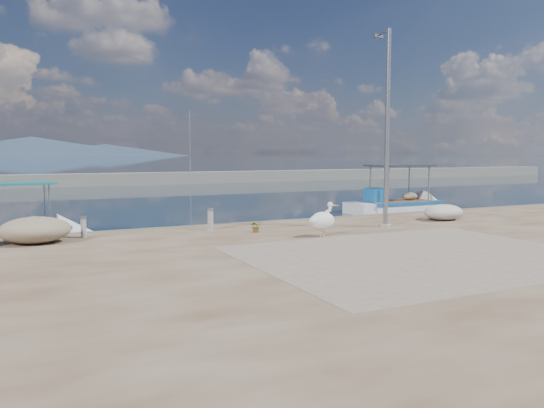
{
  "coord_description": "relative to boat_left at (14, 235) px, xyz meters",
  "views": [
    {
      "loc": [
        -8.43,
        -13.62,
        3.16
      ],
      "look_at": [
        0.0,
        3.8,
        1.3
      ],
      "focal_mm": 35.0,
      "sensor_mm": 36.0,
      "label": 1
    }
  ],
  "objects": [
    {
      "name": "bollard_near",
      "position": [
        6.17,
        -3.88,
        0.74
      ],
      "size": [
        0.26,
        0.26,
        0.79
      ],
      "color": "gray",
      "rests_on": "quay"
    },
    {
      "name": "quay",
      "position": [
        8.6,
        -13.57,
        0.06
      ],
      "size": [
        44.0,
        22.0,
        0.5
      ],
      "primitive_type": "cube",
      "color": "brown",
      "rests_on": "ground"
    },
    {
      "name": "potted_plant",
      "position": [
        7.39,
        -5.02,
        0.52
      ],
      "size": [
        0.4,
        0.35,
        0.42
      ],
      "primitive_type": "imported",
      "rotation": [
        0.0,
        0.0,
        -0.04
      ],
      "color": "#33722D",
      "rests_on": "quay"
    },
    {
      "name": "pelican",
      "position": [
        8.93,
        -6.8,
        0.83
      ],
      "size": [
        1.15,
        0.61,
        1.11
      ],
      "rotation": [
        0.0,
        0.0,
        0.11
      ],
      "color": "tan",
      "rests_on": "quay"
    },
    {
      "name": "ground",
      "position": [
        8.6,
        -7.57,
        -0.19
      ],
      "size": [
        1400.0,
        1400.0,
        0.0
      ],
      "primitive_type": "plane",
      "color": "#162635",
      "rests_on": "ground"
    },
    {
      "name": "lamp_post",
      "position": [
        12.11,
        -5.88,
        3.61
      ],
      "size": [
        0.44,
        0.96,
        7.0
      ],
      "color": "gray",
      "rests_on": "quay"
    },
    {
      "name": "quay_patch",
      "position": [
        9.6,
        -10.57,
        0.31
      ],
      "size": [
        9.0,
        7.0,
        0.01
      ],
      "primitive_type": "cube",
      "color": "gray",
      "rests_on": "quay"
    },
    {
      "name": "net_pile_b",
      "position": [
        0.61,
        -4.17,
        0.7
      ],
      "size": [
        2.03,
        1.58,
        0.79
      ],
      "primitive_type": "ellipsoid",
      "color": "tan",
      "rests_on": "quay"
    },
    {
      "name": "boat_left",
      "position": [
        0.0,
        0.0,
        0.0
      ],
      "size": [
        5.22,
        2.07,
        2.46
      ],
      "rotation": [
        0.0,
        0.0,
        0.08
      ],
      "color": "white",
      "rests_on": "ground"
    },
    {
      "name": "mountains",
      "position": [
        12.99,
        642.43,
        9.32
      ],
      "size": [
        370.0,
        280.0,
        22.0
      ],
      "color": "#28384C",
      "rests_on": "ground"
    },
    {
      "name": "net_pile_d",
      "position": [
        15.47,
        -5.28,
        0.62
      ],
      "size": [
        1.68,
        1.26,
        0.63
      ],
      "primitive_type": "ellipsoid",
      "color": "beige",
      "rests_on": "quay"
    },
    {
      "name": "boat_right",
      "position": [
        18.64,
        1.4,
        0.04
      ],
      "size": [
        6.21,
        2.17,
        2.97
      ],
      "rotation": [
        0.0,
        0.0,
        0.02
      ],
      "color": "white",
      "rests_on": "ground"
    },
    {
      "name": "bollard_far",
      "position": [
        2.02,
        -3.72,
        0.68
      ],
      "size": [
        0.22,
        0.22,
        0.68
      ],
      "color": "gray",
      "rests_on": "quay"
    },
    {
      "name": "breakwater",
      "position": [
        8.59,
        32.43,
        0.41
      ],
      "size": [
        120.0,
        2.2,
        7.5
      ],
      "color": "gray",
      "rests_on": "ground"
    }
  ]
}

